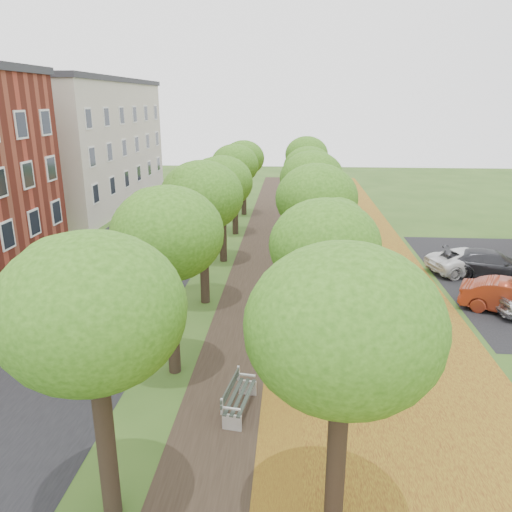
# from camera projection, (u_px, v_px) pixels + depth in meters

# --- Properties ---
(street_asphalt) EXTENTS (8.00, 70.00, 0.01)m
(street_asphalt) POSITION_uv_depth(u_px,v_px,m) (114.00, 276.00, 25.64)
(street_asphalt) COLOR black
(street_asphalt) RESTS_ON ground
(footpath) EXTENTS (3.20, 70.00, 0.01)m
(footpath) POSITION_uv_depth(u_px,v_px,m) (259.00, 280.00, 25.12)
(footpath) COLOR black
(footpath) RESTS_ON ground
(leaf_verge) EXTENTS (7.50, 70.00, 0.01)m
(leaf_verge) POSITION_uv_depth(u_px,v_px,m) (359.00, 283.00, 24.77)
(leaf_verge) COLOR olive
(leaf_verge) RESTS_ON ground
(tree_row_west) EXTENTS (3.49, 33.49, 6.10)m
(tree_row_west) POSITION_uv_depth(u_px,v_px,m) (213.00, 189.00, 23.90)
(tree_row_west) COLOR black
(tree_row_west) RESTS_ON ground
(tree_row_east) EXTENTS (3.49, 33.49, 6.10)m
(tree_row_east) POSITION_uv_depth(u_px,v_px,m) (314.00, 191.00, 23.56)
(tree_row_east) COLOR black
(tree_row_east) RESTS_ON ground
(building_cream) EXTENTS (10.30, 20.30, 10.40)m
(building_cream) POSITION_uv_depth(u_px,v_px,m) (72.00, 143.00, 41.87)
(building_cream) COLOR beige
(building_cream) RESTS_ON ground
(bench) EXTENTS (0.86, 2.01, 0.92)m
(bench) POSITION_uv_depth(u_px,v_px,m) (238.00, 397.00, 14.42)
(bench) COLOR #27312A
(bench) RESTS_ON ground
(car_grey) EXTENTS (4.96, 2.68, 1.37)m
(car_grey) POSITION_uv_depth(u_px,v_px,m) (491.00, 264.00, 25.45)
(car_grey) COLOR #2D2E32
(car_grey) RESTS_ON ground
(car_white) EXTENTS (4.98, 3.44, 1.26)m
(car_white) POSITION_uv_depth(u_px,v_px,m) (471.00, 261.00, 26.12)
(car_white) COLOR white
(car_white) RESTS_ON ground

